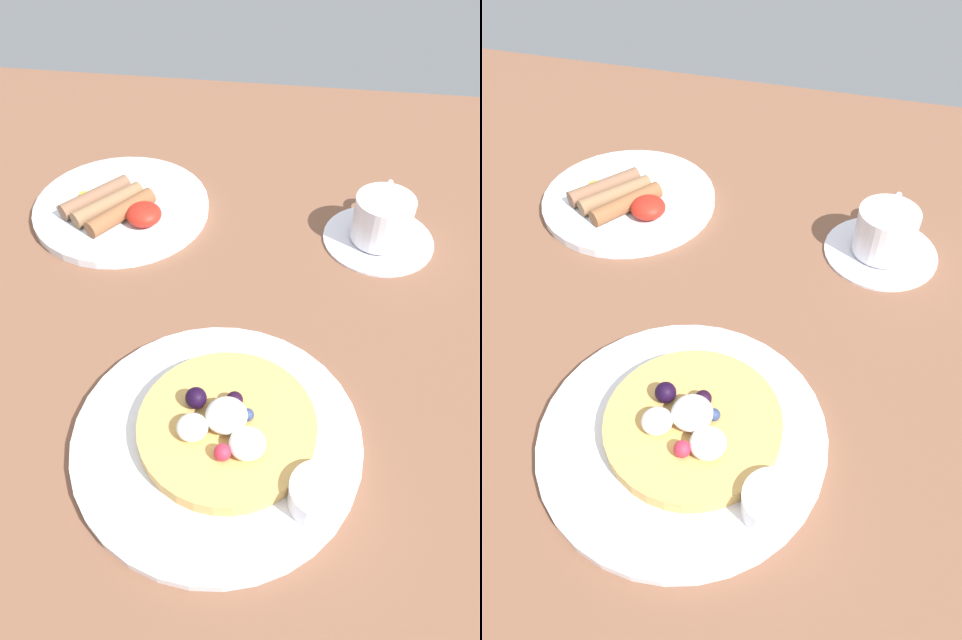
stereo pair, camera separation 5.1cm
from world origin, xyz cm
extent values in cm
cube|color=brown|center=(0.00, 0.00, -1.50)|extent=(155.30, 124.41, 3.00)
cylinder|color=white|center=(6.20, -8.26, 0.51)|extent=(25.92, 25.92, 1.01)
cylinder|color=tan|center=(7.05, -7.74, 1.80)|extent=(15.87, 15.87, 1.58)
sphere|color=black|center=(4.07, -6.26, 3.56)|extent=(1.94, 1.94, 1.94)
sphere|color=black|center=(7.46, -5.87, 3.36)|extent=(1.54, 1.54, 1.54)
sphere|color=#C3263D|center=(7.21, -11.17, 3.33)|extent=(1.48, 1.48, 1.48)
sphere|color=navy|center=(7.39, -8.29, 3.20)|extent=(1.23, 1.23, 1.23)
sphere|color=navy|center=(6.75, -7.99, 3.15)|extent=(1.12, 1.12, 1.12)
sphere|color=navy|center=(8.80, -7.14, 3.17)|extent=(1.15, 1.15, 1.15)
sphere|color=black|center=(6.99, -8.40, 3.45)|extent=(1.71, 1.71, 1.71)
ellipsoid|color=white|center=(9.16, -10.19, 3.53)|extent=(3.14, 3.14, 1.89)
ellipsoid|color=white|center=(4.30, -9.19, 3.42)|extent=(2.75, 2.75, 1.65)
ellipsoid|color=white|center=(7.03, -7.78, 3.69)|extent=(3.66, 3.66, 2.20)
cylinder|color=white|center=(15.32, -13.33, 2.31)|extent=(4.92, 4.92, 2.60)
cylinder|color=brown|center=(15.32, -13.33, 2.83)|extent=(4.04, 4.04, 0.31)
cylinder|color=white|center=(-11.49, 23.80, 0.55)|extent=(22.45, 22.45, 1.11)
cylinder|color=brown|center=(-10.52, 20.80, 2.17)|extent=(7.28, 9.22, 2.12)
cylinder|color=brown|center=(-12.57, 22.12, 2.17)|extent=(7.80, 8.89, 2.12)
cylinder|color=brown|center=(-14.62, 23.45, 2.17)|extent=(7.79, 8.90, 2.12)
ellipsoid|color=white|center=(-15.94, 23.26, 1.41)|extent=(7.60, 6.46, 0.60)
sphere|color=yellow|center=(-15.94, 23.26, 1.91)|extent=(2.00, 2.00, 2.00)
ellipsoid|color=red|center=(-7.56, 20.63, 2.31)|extent=(4.37, 4.37, 2.40)
cylinder|color=white|center=(21.27, 22.27, 0.30)|extent=(13.45, 13.45, 0.60)
cylinder|color=white|center=(21.27, 22.27, 3.35)|extent=(7.02, 7.02, 5.50)
torus|color=white|center=(21.95, 26.73, 3.63)|extent=(1.38, 3.96, 3.88)
cylinder|color=brown|center=(21.27, 22.27, 5.12)|extent=(5.97, 5.97, 0.44)
camera|label=1|loc=(11.93, -35.23, 46.07)|focal=32.68mm
camera|label=2|loc=(16.89, -34.22, 46.07)|focal=32.68mm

